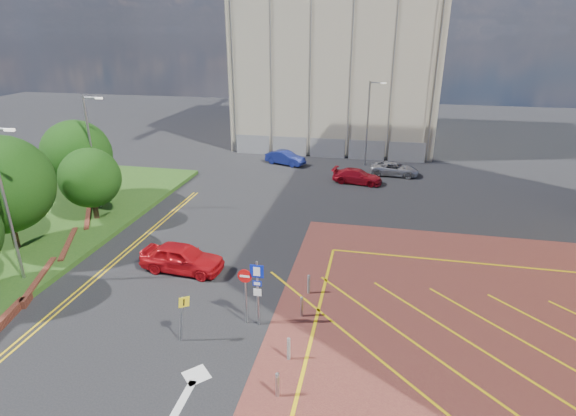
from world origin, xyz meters
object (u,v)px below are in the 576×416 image
(lamp_left_near, at_px, (6,200))
(warning_sign, at_px, (182,313))
(car_silver_back, at_px, (394,169))
(car_blue_back, at_px, (285,158))
(tree_c, at_px, (90,178))
(tree_d, at_px, (77,154))
(sign_cluster, at_px, (253,287))
(lamp_left_far, at_px, (92,149))
(lamp_back, at_px, (369,121))
(tree_b, at_px, (2,185))
(car_red_left, at_px, (182,258))
(car_red_back, at_px, (357,176))

(lamp_left_near, height_order, warning_sign, lamp_left_near)
(warning_sign, height_order, car_silver_back, warning_sign)
(warning_sign, xyz_separation_m, car_blue_back, (-1.46, 27.45, -0.77))
(tree_c, distance_m, car_silver_back, 25.45)
(tree_c, bearing_deg, lamp_left_near, -82.31)
(tree_d, xyz_separation_m, lamp_left_near, (4.08, -11.00, 0.79))
(tree_d, height_order, sign_cluster, tree_d)
(lamp_left_far, bearing_deg, lamp_back, 40.86)
(tree_d, xyz_separation_m, sign_cluster, (16.80, -12.02, -1.92))
(car_blue_back, bearing_deg, warning_sign, -157.52)
(lamp_left_near, bearing_deg, lamp_back, 57.60)
(lamp_back, relative_size, warning_sign, 3.56)
(tree_b, xyz_separation_m, car_blue_back, (11.78, 21.66, -3.58))
(lamp_left_near, distance_m, warning_sign, 11.02)
(tree_c, height_order, tree_d, tree_d)
(lamp_left_near, height_order, lamp_back, lamp_left_near)
(tree_c, xyz_separation_m, lamp_left_near, (1.08, -8.00, 1.47))
(tree_b, bearing_deg, car_silver_back, 42.18)
(lamp_back, distance_m, car_silver_back, 5.42)
(tree_b, bearing_deg, tree_c, 68.20)
(tree_b, bearing_deg, warning_sign, -23.62)
(lamp_left_far, bearing_deg, car_blue_back, 53.88)
(tree_b, xyz_separation_m, tree_c, (2.00, 5.00, -1.04))
(lamp_back, relative_size, car_red_left, 1.74)
(tree_c, relative_size, lamp_back, 0.61)
(lamp_left_far, distance_m, warning_sign, 17.94)
(tree_b, bearing_deg, sign_cluster, -14.26)
(tree_c, bearing_deg, car_red_left, -30.59)
(tree_b, distance_m, tree_d, 8.07)
(tree_d, distance_m, sign_cluster, 20.74)
(lamp_left_far, height_order, sign_cluster, lamp_left_far)
(tree_b, height_order, car_red_back, tree_b)
(sign_cluster, xyz_separation_m, warning_sign, (-2.56, -1.77, -0.52))
(tree_d, bearing_deg, tree_c, -45.00)
(lamp_left_near, bearing_deg, car_red_left, 21.02)
(lamp_left_far, xyz_separation_m, car_red_left, (9.55, -7.10, -3.88))
(tree_d, height_order, warning_sign, tree_d)
(car_silver_back, bearing_deg, tree_d, 120.89)
(lamp_back, height_order, car_silver_back, lamp_back)
(sign_cluster, height_order, car_silver_back, sign_cluster)
(lamp_back, bearing_deg, sign_cluster, -97.97)
(tree_b, distance_m, warning_sign, 14.72)
(tree_c, height_order, warning_sign, tree_c)
(warning_sign, bearing_deg, tree_c, 136.17)
(tree_b, bearing_deg, car_red_left, -0.54)
(lamp_back, height_order, warning_sign, lamp_back)
(lamp_left_near, relative_size, warning_sign, 3.56)
(tree_d, xyz_separation_m, car_blue_back, (12.78, 13.66, -3.21))
(tree_b, distance_m, car_blue_back, 24.91)
(tree_b, distance_m, car_red_left, 11.17)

